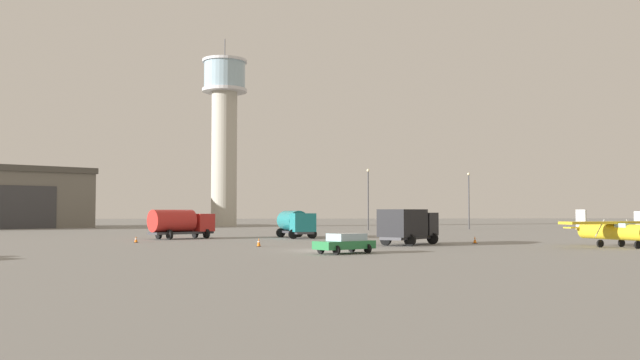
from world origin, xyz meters
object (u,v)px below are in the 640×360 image
at_px(traffic_cone_near_left, 259,242).
at_px(control_tower, 224,126).
at_px(light_post_east, 368,194).
at_px(traffic_cone_mid_apron, 136,239).
at_px(truck_fuel_tanker_red, 180,223).
at_px(airplane_yellow, 612,230).
at_px(light_post_west, 469,196).
at_px(car_green, 345,243).
at_px(truck_box_black, 408,225).
at_px(traffic_cone_near_right, 475,240).
at_px(truck_fuel_tanker_teal, 295,223).

bearing_deg(traffic_cone_near_left, control_tower, 95.60).
bearing_deg(light_post_east, traffic_cone_near_left, -109.98).
distance_m(light_post_east, traffic_cone_mid_apron, 46.20).
relative_size(truck_fuel_tanker_red, traffic_cone_mid_apron, 11.33).
relative_size(airplane_yellow, truck_fuel_tanker_red, 1.50).
relative_size(airplane_yellow, traffic_cone_mid_apron, 17.02).
bearing_deg(traffic_cone_mid_apron, light_post_east, 53.34).
bearing_deg(traffic_cone_near_left, light_post_west, 55.71).
bearing_deg(car_green, traffic_cone_mid_apron, -77.31).
relative_size(truck_box_black, car_green, 1.45).
xyz_separation_m(control_tower, traffic_cone_mid_apron, (-4.41, -61.93, -18.37)).
height_order(airplane_yellow, truck_fuel_tanker_red, truck_fuel_tanker_red).
bearing_deg(traffic_cone_mid_apron, traffic_cone_near_left, -34.31).
bearing_deg(traffic_cone_near_right, truck_fuel_tanker_teal, 138.34).
bearing_deg(airplane_yellow, light_post_east, 177.36).
bearing_deg(traffic_cone_near_right, truck_box_black, -163.90).
distance_m(traffic_cone_near_right, traffic_cone_mid_apron, 30.72).
bearing_deg(truck_fuel_tanker_teal, traffic_cone_mid_apron, -72.49).
height_order(truck_box_black, light_post_west, light_post_west).
height_order(car_green, traffic_cone_near_left, car_green).
distance_m(truck_fuel_tanker_red, car_green, 28.93).
relative_size(truck_fuel_tanker_red, car_green, 1.51).
height_order(light_post_west, traffic_cone_mid_apron, light_post_west).
xyz_separation_m(light_post_west, traffic_cone_mid_apron, (-44.17, -40.64, -5.04)).
bearing_deg(truck_box_black, light_post_west, 17.28).
distance_m(truck_fuel_tanker_teal, light_post_east, 30.21).
bearing_deg(traffic_cone_mid_apron, truck_box_black, -14.11).
height_order(truck_fuel_tanker_teal, traffic_cone_near_right, truck_fuel_tanker_teal).
bearing_deg(airplane_yellow, truck_fuel_tanker_red, -134.56).
bearing_deg(truck_fuel_tanker_red, traffic_cone_mid_apron, -147.74).
bearing_deg(light_post_west, car_green, -115.11).
distance_m(truck_fuel_tanker_teal, light_post_west, 42.76).
distance_m(light_post_east, traffic_cone_near_right, 41.42).
relative_size(control_tower, truck_fuel_tanker_teal, 4.78).
xyz_separation_m(traffic_cone_near_left, traffic_cone_mid_apron, (-11.23, 7.66, -0.05)).
bearing_deg(truck_fuel_tanker_teal, light_post_west, 122.11).
relative_size(control_tower, car_green, 7.81).
relative_size(truck_fuel_tanker_teal, traffic_cone_near_right, 10.99).
distance_m(control_tower, truck_fuel_tanker_red, 56.36).
xyz_separation_m(car_green, traffic_cone_near_left, (-5.92, 9.34, -0.39)).
xyz_separation_m(truck_fuel_tanker_red, traffic_cone_near_left, (8.24, -15.87, -1.34)).
height_order(control_tower, light_post_east, control_tower).
relative_size(control_tower, truck_fuel_tanker_red, 5.18).
relative_size(airplane_yellow, light_post_east, 1.10).
height_order(truck_box_black, traffic_cone_near_left, truck_box_black).
bearing_deg(traffic_cone_near_left, airplane_yellow, -6.70).
distance_m(truck_box_black, light_post_east, 43.16).
distance_m(airplane_yellow, traffic_cone_near_right, 11.38).
bearing_deg(traffic_cone_near_right, car_green, -135.97).
bearing_deg(light_post_west, control_tower, 151.83).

